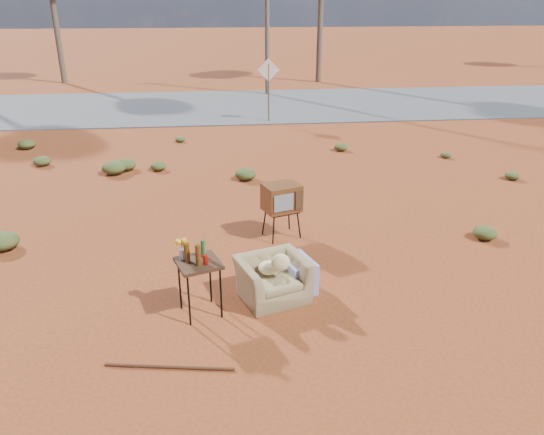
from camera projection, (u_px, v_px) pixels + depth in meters
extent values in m
plane|color=#953D1D|center=(250.00, 304.00, 7.79)|extent=(140.00, 140.00, 0.00)
cube|color=#565659|center=(225.00, 106.00, 21.52)|extent=(140.00, 7.00, 0.04)
imported|color=olive|center=(273.00, 272.00, 7.80)|extent=(1.13, 0.92, 0.86)
ellipsoid|color=#E8D88E|center=(269.00, 268.00, 7.79)|extent=(0.31, 0.31, 0.18)
ellipsoid|color=#E8D88E|center=(281.00, 263.00, 7.58)|extent=(0.27, 0.14, 0.27)
cube|color=navy|center=(297.00, 274.00, 8.12)|extent=(0.59, 0.73, 0.50)
cube|color=black|center=(281.00, 211.00, 9.78)|extent=(0.68, 0.60, 0.03)
cylinder|color=black|center=(273.00, 230.00, 9.61)|extent=(0.03, 0.03, 0.52)
cylinder|color=black|center=(299.00, 225.00, 9.82)|extent=(0.03, 0.03, 0.52)
cylinder|color=black|center=(264.00, 222.00, 9.94)|extent=(0.03, 0.03, 0.52)
cylinder|color=black|center=(289.00, 217.00, 10.15)|extent=(0.03, 0.03, 0.52)
cube|color=brown|center=(282.00, 197.00, 9.68)|extent=(0.77, 0.68, 0.50)
cube|color=slate|center=(284.00, 203.00, 9.43)|extent=(0.37, 0.15, 0.31)
cube|color=#472D19|center=(299.00, 200.00, 9.55)|extent=(0.14, 0.07, 0.35)
cube|color=#382214|center=(198.00, 263.00, 7.27)|extent=(0.72, 0.72, 0.05)
cylinder|color=black|center=(189.00, 300.00, 7.15)|extent=(0.03, 0.03, 0.80)
cylinder|color=black|center=(221.00, 293.00, 7.33)|extent=(0.03, 0.03, 0.80)
cylinder|color=black|center=(180.00, 284.00, 7.53)|extent=(0.03, 0.03, 0.80)
cylinder|color=black|center=(210.00, 278.00, 7.71)|extent=(0.03, 0.03, 0.80)
cylinder|color=#522E0D|center=(187.00, 252.00, 7.20)|extent=(0.08, 0.08, 0.30)
cylinder|color=#522E0D|center=(198.00, 254.00, 7.12)|extent=(0.08, 0.08, 0.32)
cylinder|color=#285E2B|center=(203.00, 248.00, 7.35)|extent=(0.07, 0.07, 0.27)
cylinder|color=#AF1C0E|center=(205.00, 259.00, 7.17)|extent=(0.07, 0.07, 0.15)
cylinder|color=silver|center=(182.00, 254.00, 7.31)|extent=(0.09, 0.09, 0.16)
ellipsoid|color=gold|center=(182.00, 243.00, 7.25)|extent=(0.18, 0.18, 0.14)
cylinder|color=#502715|center=(169.00, 367.00, 6.45)|extent=(1.58, 0.30, 0.04)
cylinder|color=brown|center=(269.00, 93.00, 18.54)|extent=(0.06, 0.06, 2.00)
cube|color=silver|center=(269.00, 70.00, 18.22)|extent=(0.78, 0.04, 0.78)
cylinder|color=brown|center=(55.00, 21.00, 25.98)|extent=(0.28, 0.28, 6.00)
cylinder|color=brown|center=(320.00, 10.00, 26.15)|extent=(0.28, 0.28, 7.00)
ellipsoid|color=#485324|center=(485.00, 233.00, 9.83)|extent=(0.44, 0.44, 0.24)
ellipsoid|color=#485324|center=(114.00, 168.00, 13.38)|extent=(0.60, 0.60, 0.33)
ellipsoid|color=#485324|center=(512.00, 176.00, 13.00)|extent=(0.36, 0.36, 0.20)
ellipsoid|color=#485324|center=(341.00, 147.00, 15.39)|extent=(0.40, 0.40, 0.22)
ellipsoid|color=#485324|center=(180.00, 139.00, 16.31)|extent=(0.30, 0.30, 0.17)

